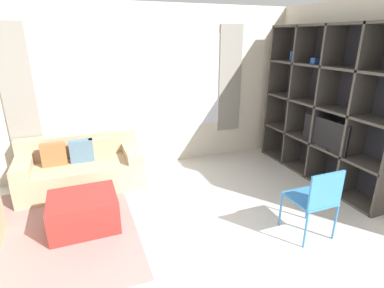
% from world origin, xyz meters
% --- Properties ---
extents(wall_back, '(6.83, 0.11, 2.70)m').
position_xyz_m(wall_back, '(0.00, 3.27, 1.36)').
color(wall_back, beige).
rests_on(wall_back, ground_plane).
extents(wall_right, '(0.07, 4.44, 2.70)m').
position_xyz_m(wall_right, '(2.85, 1.62, 1.35)').
color(wall_right, beige).
rests_on(wall_right, ground_plane).
extents(area_rug, '(2.02, 2.36, 0.01)m').
position_xyz_m(area_rug, '(-1.47, 1.70, 0.01)').
color(area_rug, gray).
rests_on(area_rug, ground_plane).
extents(shelving_unit, '(0.43, 2.48, 2.37)m').
position_xyz_m(shelving_unit, '(2.64, 1.76, 1.18)').
color(shelving_unit, '#232328').
rests_on(shelving_unit, ground_plane).
extents(couch_main, '(1.78, 0.84, 0.76)m').
position_xyz_m(couch_main, '(-1.00, 2.81, 0.29)').
color(couch_main, tan).
rests_on(couch_main, ground_plane).
extents(ottoman, '(0.78, 0.63, 0.43)m').
position_xyz_m(ottoman, '(-1.03, 1.66, 0.21)').
color(ottoman, '#A82823').
rests_on(ottoman, ground_plane).
extents(folding_chair, '(0.44, 0.46, 0.86)m').
position_xyz_m(folding_chair, '(1.41, 0.52, 0.52)').
color(folding_chair, '#3375B7').
rests_on(folding_chair, ground_plane).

